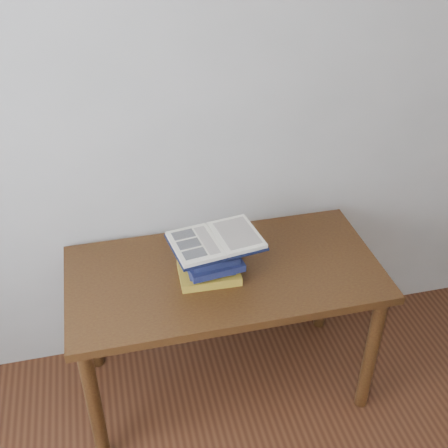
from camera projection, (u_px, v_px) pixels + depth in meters
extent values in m
cube|color=beige|center=(187.00, 104.00, 2.29)|extent=(3.50, 0.04, 2.60)
cube|color=#462D11|center=(225.00, 274.00, 2.36)|extent=(1.31, 0.66, 0.04)
cylinder|color=#462D11|center=(95.00, 407.00, 2.23)|extent=(0.06, 0.06, 0.67)
cylinder|color=#462D11|center=(371.00, 354.00, 2.46)|extent=(0.06, 0.06, 0.67)
cylinder|color=#462D11|center=(89.00, 315.00, 2.66)|extent=(0.06, 0.06, 0.67)
cylinder|color=#462D11|center=(325.00, 277.00, 2.89)|extent=(0.06, 0.06, 0.67)
cube|color=gold|center=(209.00, 273.00, 2.31)|extent=(0.25, 0.18, 0.04)
cube|color=navy|center=(210.00, 264.00, 2.30)|extent=(0.19, 0.15, 0.03)
cube|color=navy|center=(212.00, 261.00, 2.28)|extent=(0.24, 0.21, 0.03)
cube|color=navy|center=(212.00, 254.00, 2.27)|extent=(0.20, 0.17, 0.03)
cube|color=navy|center=(209.00, 247.00, 2.26)|extent=(0.23, 0.16, 0.03)
cube|color=#90654A|center=(209.00, 244.00, 2.23)|extent=(0.23, 0.16, 0.03)
cube|color=black|center=(216.00, 242.00, 2.21)|extent=(0.38, 0.29, 0.01)
cube|color=silver|center=(195.00, 245.00, 2.17)|extent=(0.20, 0.25, 0.02)
cube|color=silver|center=(236.00, 235.00, 2.23)|extent=(0.20, 0.25, 0.02)
cylinder|color=silver|center=(216.00, 240.00, 2.20)|extent=(0.05, 0.23, 0.01)
cube|color=black|center=(183.00, 234.00, 2.21)|extent=(0.09, 0.07, 0.00)
cube|color=black|center=(189.00, 244.00, 2.16)|extent=(0.09, 0.07, 0.00)
cube|color=black|center=(195.00, 254.00, 2.11)|extent=(0.09, 0.07, 0.00)
cube|color=#BAAFA1|center=(207.00, 240.00, 2.18)|extent=(0.07, 0.19, 0.00)
cube|color=#BAAFA1|center=(237.00, 233.00, 2.22)|extent=(0.16, 0.21, 0.00)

